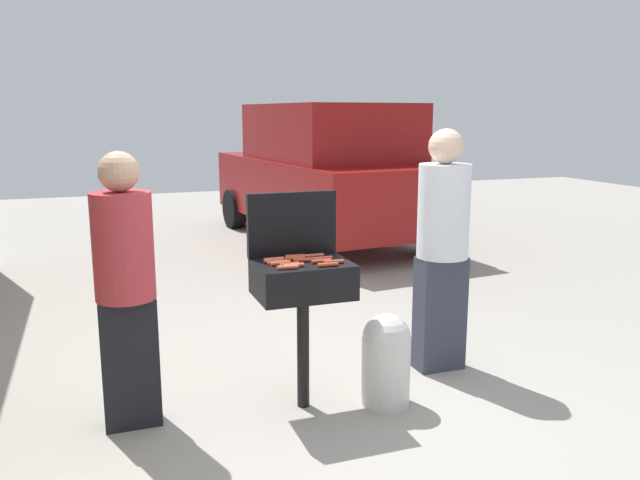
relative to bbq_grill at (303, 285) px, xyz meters
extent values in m
plane|color=#9E998E|center=(0.15, -0.10, -0.82)|extent=(24.00, 24.00, 0.00)
cylinder|color=black|center=(0.00, 0.00, -0.45)|extent=(0.08, 0.08, 0.75)
cube|color=black|center=(0.00, 0.00, 0.04)|extent=(0.60, 0.44, 0.22)
cube|color=black|center=(0.00, 0.22, 0.36)|extent=(0.60, 0.05, 0.42)
cylinder|color=#AD4228|center=(0.10, -0.06, 0.16)|extent=(0.13, 0.03, 0.03)
cylinder|color=#B74C33|center=(-0.15, -0.03, 0.16)|extent=(0.13, 0.04, 0.03)
cylinder|color=#C6593D|center=(-0.14, -0.14, 0.16)|extent=(0.13, 0.04, 0.03)
cylinder|color=#AD4228|center=(-0.11, -0.08, 0.16)|extent=(0.13, 0.03, 0.03)
cylinder|color=#B74C33|center=(0.11, 0.10, 0.16)|extent=(0.13, 0.03, 0.03)
cylinder|color=#AD4228|center=(-0.02, 0.10, 0.16)|extent=(0.13, 0.04, 0.03)
cylinder|color=#C6593D|center=(-0.10, -0.11, 0.16)|extent=(0.13, 0.03, 0.03)
cylinder|color=#AD4228|center=(0.11, -0.16, 0.16)|extent=(0.13, 0.03, 0.03)
cylinder|color=#AD4228|center=(0.17, -0.10, 0.16)|extent=(0.13, 0.04, 0.03)
cylinder|color=#C6593D|center=(-0.16, 0.09, 0.16)|extent=(0.13, 0.03, 0.03)
cylinder|color=#C6593D|center=(-0.16, 0.00, 0.16)|extent=(0.13, 0.03, 0.03)
cylinder|color=#AD4228|center=(0.01, 0.01, 0.16)|extent=(0.13, 0.04, 0.03)
cylinder|color=#B74C33|center=(0.14, 0.01, 0.16)|extent=(0.13, 0.03, 0.03)
cylinder|color=#AD4228|center=(-0.03, 0.07, 0.16)|extent=(0.13, 0.03, 0.03)
cylinder|color=#C6593D|center=(-0.17, 0.06, 0.16)|extent=(0.13, 0.04, 0.03)
cylinder|color=#AD4228|center=(-0.01, 0.12, 0.16)|extent=(0.13, 0.04, 0.03)
cylinder|color=silver|center=(0.52, -0.15, -0.59)|extent=(0.32, 0.32, 0.46)
sphere|color=silver|center=(0.52, -0.15, -0.36)|extent=(0.31, 0.31, 0.31)
cube|color=black|center=(-1.07, 0.11, -0.42)|extent=(0.34, 0.18, 0.81)
cylinder|color=#B23338|center=(-1.07, 0.11, 0.30)|extent=(0.35, 0.35, 0.64)
sphere|color=tan|center=(-1.07, 0.11, 0.74)|extent=(0.24, 0.24, 0.24)
cube|color=#333847|center=(1.16, 0.27, -0.39)|extent=(0.36, 0.20, 0.86)
cylinder|color=silver|center=(1.16, 0.27, 0.37)|extent=(0.38, 0.38, 0.68)
sphere|color=beige|center=(1.16, 0.27, 0.84)|extent=(0.25, 0.25, 0.25)
cube|color=maroon|center=(2.06, 5.26, -0.05)|extent=(2.35, 4.57, 0.90)
cube|color=maroon|center=(2.08, 5.07, 0.80)|extent=(2.02, 2.77, 0.80)
cylinder|color=black|center=(3.11, 3.83, -0.50)|extent=(0.29, 0.66, 0.64)
cylinder|color=black|center=(1.32, 3.64, -0.50)|extent=(0.29, 0.66, 0.64)
cylinder|color=black|center=(2.79, 6.89, -0.50)|extent=(0.29, 0.66, 0.64)
cylinder|color=black|center=(1.00, 6.70, -0.50)|extent=(0.29, 0.66, 0.64)
camera|label=1|loc=(-1.22, -3.73, 1.07)|focal=35.93mm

